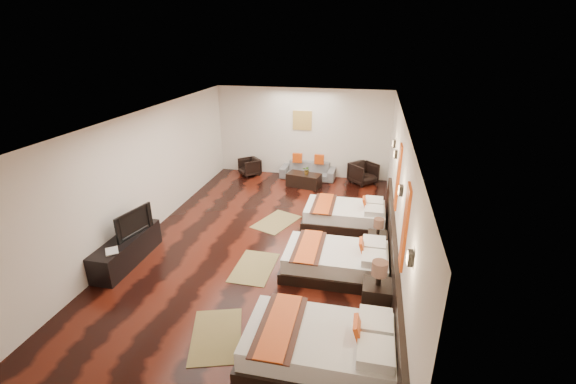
% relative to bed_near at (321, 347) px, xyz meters
% --- Properties ---
extents(floor, '(5.50, 9.50, 0.01)m').
position_rel_bed_near_xyz_m(floor, '(-1.70, 3.00, -0.28)').
color(floor, black).
rests_on(floor, ground).
extents(ceiling, '(5.50, 9.50, 0.01)m').
position_rel_bed_near_xyz_m(ceiling, '(-1.70, 3.00, 2.52)').
color(ceiling, white).
rests_on(ceiling, floor).
extents(back_wall, '(5.50, 0.01, 2.80)m').
position_rel_bed_near_xyz_m(back_wall, '(-1.70, 7.75, 1.12)').
color(back_wall, silver).
rests_on(back_wall, floor).
extents(left_wall, '(0.01, 9.50, 2.80)m').
position_rel_bed_near_xyz_m(left_wall, '(-4.45, 3.00, 1.12)').
color(left_wall, silver).
rests_on(left_wall, floor).
extents(right_wall, '(0.01, 9.50, 2.80)m').
position_rel_bed_near_xyz_m(right_wall, '(1.05, 3.00, 1.12)').
color(right_wall, silver).
rests_on(right_wall, floor).
extents(headboard_panel, '(0.08, 6.60, 0.90)m').
position_rel_bed_near_xyz_m(headboard_panel, '(1.01, 2.20, 0.17)').
color(headboard_panel, black).
rests_on(headboard_panel, floor).
extents(bed_near, '(2.16, 1.36, 0.82)m').
position_rel_bed_near_xyz_m(bed_near, '(0.00, 0.00, 0.00)').
color(bed_near, black).
rests_on(bed_near, floor).
extents(bed_mid, '(2.03, 1.27, 0.77)m').
position_rel_bed_near_xyz_m(bed_mid, '(-0.00, 2.29, -0.02)').
color(bed_mid, black).
rests_on(bed_mid, floor).
extents(bed_far, '(1.96, 1.23, 0.75)m').
position_rel_bed_near_xyz_m(bed_far, '(-0.00, 4.40, -0.03)').
color(bed_far, black).
rests_on(bed_far, floor).
extents(nightstand_a, '(0.48, 0.48, 0.96)m').
position_rel_bed_near_xyz_m(nightstand_a, '(0.75, 1.29, 0.05)').
color(nightstand_a, black).
rests_on(nightstand_a, floor).
extents(nightstand_b, '(0.40, 0.40, 0.79)m').
position_rel_bed_near_xyz_m(nightstand_b, '(0.75, 3.24, -0.01)').
color(nightstand_b, black).
rests_on(nightstand_b, floor).
extents(jute_mat_near, '(1.08, 1.37, 0.01)m').
position_rel_bed_near_xyz_m(jute_mat_near, '(-1.64, 0.17, -0.28)').
color(jute_mat_near, olive).
rests_on(jute_mat_near, floor).
extents(jute_mat_mid, '(0.77, 1.21, 0.01)m').
position_rel_bed_near_xyz_m(jute_mat_mid, '(-1.62, 2.11, -0.28)').
color(jute_mat_mid, olive).
rests_on(jute_mat_mid, floor).
extents(jute_mat_far, '(1.14, 1.39, 0.01)m').
position_rel_bed_near_xyz_m(jute_mat_far, '(-1.67, 4.17, -0.28)').
color(jute_mat_far, olive).
rests_on(jute_mat_far, floor).
extents(tv_console, '(0.50, 1.80, 0.55)m').
position_rel_bed_near_xyz_m(tv_console, '(-4.20, 1.78, -0.01)').
color(tv_console, black).
rests_on(tv_console, floor).
extents(tv, '(0.32, 0.94, 0.54)m').
position_rel_bed_near_xyz_m(tv, '(-4.15, 1.98, 0.54)').
color(tv, black).
rests_on(tv, tv_console).
extents(book, '(0.36, 0.37, 0.03)m').
position_rel_bed_near_xyz_m(book, '(-4.20, 1.18, 0.28)').
color(book, black).
rests_on(book, tv_console).
extents(figurine, '(0.37, 0.37, 0.35)m').
position_rel_bed_near_xyz_m(figurine, '(-4.20, 2.49, 0.44)').
color(figurine, brown).
rests_on(figurine, tv_console).
extents(sofa, '(1.75, 0.74, 0.51)m').
position_rel_bed_near_xyz_m(sofa, '(-1.44, 7.45, -0.03)').
color(sofa, slate).
rests_on(sofa, floor).
extents(armchair_left, '(0.84, 0.84, 0.55)m').
position_rel_bed_near_xyz_m(armchair_left, '(-3.36, 7.36, -0.01)').
color(armchair_left, black).
rests_on(armchair_left, floor).
extents(armchair_right, '(1.00, 1.00, 0.66)m').
position_rel_bed_near_xyz_m(armchair_right, '(0.30, 7.36, 0.05)').
color(armchair_right, black).
rests_on(armchair_right, floor).
extents(coffee_table, '(1.08, 0.70, 0.40)m').
position_rel_bed_near_xyz_m(coffee_table, '(-1.44, 6.72, -0.08)').
color(coffee_table, black).
rests_on(coffee_table, floor).
extents(table_plant, '(0.27, 0.25, 0.26)m').
position_rel_bed_near_xyz_m(table_plant, '(-1.35, 6.69, 0.25)').
color(table_plant, '#27561C').
rests_on(table_plant, coffee_table).
extents(orange_panel_a, '(0.04, 0.40, 1.30)m').
position_rel_bed_near_xyz_m(orange_panel_a, '(1.03, 1.10, 1.42)').
color(orange_panel_a, '#D86014').
rests_on(orange_panel_a, right_wall).
extents(orange_panel_b, '(0.04, 0.40, 1.30)m').
position_rel_bed_near_xyz_m(orange_panel_b, '(1.03, 3.30, 1.42)').
color(orange_panel_b, '#D86014').
rests_on(orange_panel_b, right_wall).
extents(sconce_near, '(0.07, 0.12, 0.18)m').
position_rel_bed_near_xyz_m(sconce_near, '(1.01, 0.00, 1.57)').
color(sconce_near, black).
rests_on(sconce_near, right_wall).
extents(sconce_mid, '(0.07, 0.12, 0.18)m').
position_rel_bed_near_xyz_m(sconce_mid, '(1.01, 2.20, 1.57)').
color(sconce_mid, black).
rests_on(sconce_mid, right_wall).
extents(sconce_far, '(0.07, 0.12, 0.18)m').
position_rel_bed_near_xyz_m(sconce_far, '(1.01, 4.40, 1.57)').
color(sconce_far, black).
rests_on(sconce_far, right_wall).
extents(sconce_lounge, '(0.07, 0.12, 0.18)m').
position_rel_bed_near_xyz_m(sconce_lounge, '(1.01, 5.30, 1.57)').
color(sconce_lounge, black).
rests_on(sconce_lounge, right_wall).
extents(gold_artwork, '(0.60, 0.04, 0.60)m').
position_rel_bed_near_xyz_m(gold_artwork, '(-1.70, 7.73, 1.52)').
color(gold_artwork, '#AD873F').
rests_on(gold_artwork, back_wall).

